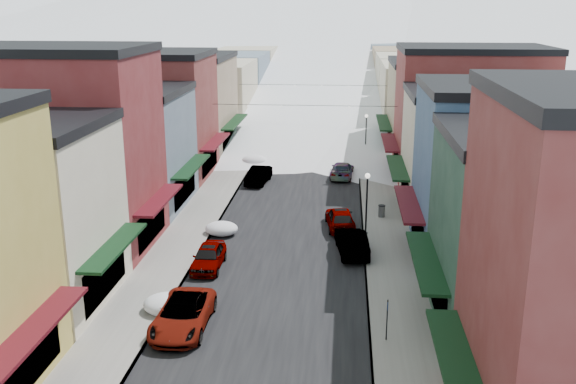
% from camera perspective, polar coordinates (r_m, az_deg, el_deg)
% --- Properties ---
extents(road, '(10.00, 160.00, 0.01)m').
position_cam_1_polar(road, '(77.89, 2.36, 5.39)').
color(road, black).
rests_on(road, ground).
extents(sidewalk_left, '(3.20, 160.00, 0.15)m').
position_cam_1_polar(sidewalk_left, '(78.46, -2.48, 5.52)').
color(sidewalk_left, gray).
rests_on(sidewalk_left, ground).
extents(sidewalk_right, '(3.20, 160.00, 0.15)m').
position_cam_1_polar(sidewalk_right, '(77.85, 7.24, 5.32)').
color(sidewalk_right, gray).
rests_on(sidewalk_right, ground).
extents(curb_left, '(0.10, 160.00, 0.15)m').
position_cam_1_polar(curb_left, '(78.28, -1.35, 5.50)').
color(curb_left, slate).
rests_on(curb_left, ground).
extents(curb_right, '(0.10, 160.00, 0.15)m').
position_cam_1_polar(curb_right, '(77.80, 6.09, 5.35)').
color(curb_right, slate).
rests_on(curb_right, ground).
extents(bldg_l_cream, '(11.30, 8.20, 9.50)m').
position_cam_1_polar(bldg_l_cream, '(34.90, -24.00, -1.76)').
color(bldg_l_cream, beige).
rests_on(bldg_l_cream, ground).
extents(bldg_l_brick_near, '(12.30, 8.20, 12.50)m').
position_cam_1_polar(bldg_l_brick_near, '(41.64, -19.65, 3.60)').
color(bldg_l_brick_near, maroon).
rests_on(bldg_l_brick_near, ground).
extents(bldg_l_grayblue, '(11.30, 9.20, 9.00)m').
position_cam_1_polar(bldg_l_grayblue, '(49.49, -14.92, 3.82)').
color(bldg_l_grayblue, slate).
rests_on(bldg_l_grayblue, ground).
extents(bldg_l_brick_far, '(13.30, 9.20, 11.00)m').
position_cam_1_polar(bldg_l_brick_far, '(57.99, -12.95, 6.73)').
color(bldg_l_brick_far, maroon).
rests_on(bldg_l_brick_far, ground).
extents(bldg_l_tan, '(11.30, 11.20, 10.00)m').
position_cam_1_polar(bldg_l_tan, '(67.27, -9.52, 7.77)').
color(bldg_l_tan, '#957B62').
rests_on(bldg_l_tan, ground).
extents(bldg_r_green, '(11.30, 9.20, 9.50)m').
position_cam_1_polar(bldg_r_green, '(31.57, 22.46, -3.41)').
color(bldg_r_green, '#1C3C2D').
rests_on(bldg_r_green, ground).
extents(bldg_r_blue, '(11.30, 9.20, 10.50)m').
position_cam_1_polar(bldg_r_blue, '(39.74, 18.87, 1.61)').
color(bldg_r_blue, '#355379').
rests_on(bldg_r_blue, ground).
extents(bldg_r_cream, '(12.30, 9.20, 9.00)m').
position_cam_1_polar(bldg_r_cream, '(48.56, 16.97, 3.43)').
color(bldg_r_cream, beige).
rests_on(bldg_r_cream, ground).
extents(bldg_r_brick_far, '(13.30, 9.20, 11.50)m').
position_cam_1_polar(bldg_r_brick_far, '(57.10, 15.81, 6.64)').
color(bldg_r_brick_far, maroon).
rests_on(bldg_r_brick_far, ground).
extents(bldg_r_tan, '(11.30, 11.20, 9.50)m').
position_cam_1_polar(bldg_r_tan, '(66.84, 13.38, 7.28)').
color(bldg_r_tan, '#938360').
rests_on(bldg_r_tan, ground).
extents(distant_blocks, '(34.00, 55.00, 8.00)m').
position_cam_1_polar(distant_blocks, '(100.04, 3.05, 10.12)').
color(distant_blocks, gray).
rests_on(distant_blocks, ground).
extents(mountain_ridge, '(670.00, 340.00, 34.00)m').
position_cam_1_polar(mountain_ridge, '(294.48, 0.65, 16.23)').
color(mountain_ridge, silver).
rests_on(mountain_ridge, ground).
extents(overhead_cables, '(16.40, 15.04, 0.04)m').
position_cam_1_polar(overhead_cables, '(64.57, 1.86, 8.70)').
color(overhead_cables, black).
rests_on(overhead_cables, ground).
extents(car_white_suv, '(2.40, 5.19, 1.44)m').
position_cam_1_polar(car_white_suv, '(31.11, -9.33, -10.70)').
color(car_white_suv, white).
rests_on(car_white_suv, ground).
extents(car_silver_sedan, '(1.66, 4.08, 1.39)m').
position_cam_1_polar(car_silver_sedan, '(37.66, -7.08, -5.72)').
color(car_silver_sedan, '#919398').
rests_on(car_silver_sedan, ground).
extents(car_dark_hatch, '(1.99, 4.40, 1.40)m').
position_cam_1_polar(car_dark_hatch, '(54.92, -2.64, 1.48)').
color(car_dark_hatch, black).
rests_on(car_dark_hatch, ground).
extents(car_silver_wagon, '(2.67, 5.27, 1.47)m').
position_cam_1_polar(car_silver_wagon, '(70.05, -1.39, 4.77)').
color(car_silver_wagon, '#989A9F').
rests_on(car_silver_wagon, ground).
extents(car_green_sedan, '(2.24, 4.81, 1.52)m').
position_cam_1_polar(car_green_sedan, '(39.61, 5.68, -4.44)').
color(car_green_sedan, black).
rests_on(car_green_sedan, ground).
extents(car_gray_suv, '(2.35, 4.67, 1.53)m').
position_cam_1_polar(car_gray_suv, '(43.89, 4.67, -2.32)').
color(car_gray_suv, gray).
rests_on(car_gray_suv, ground).
extents(car_black_sedan, '(2.25, 4.86, 1.37)m').
position_cam_1_polar(car_black_sedan, '(56.97, 4.82, 1.97)').
color(car_black_sedan, black).
rests_on(car_black_sedan, ground).
extents(car_lane_silver, '(2.18, 5.00, 1.68)m').
position_cam_1_polar(car_lane_silver, '(79.35, 0.83, 6.22)').
color(car_lane_silver, gray).
rests_on(car_lane_silver, ground).
extents(car_lane_white, '(2.78, 5.85, 1.61)m').
position_cam_1_polar(car_lane_white, '(86.79, 4.11, 7.02)').
color(car_lane_white, silver).
rests_on(car_lane_white, ground).
extents(parking_sign, '(0.05, 0.27, 1.98)m').
position_cam_1_polar(parking_sign, '(29.59, 8.81, -10.89)').
color(parking_sign, black).
rests_on(parking_sign, sidewalk_right).
extents(trash_can, '(0.51, 0.51, 0.86)m').
position_cam_1_polar(trash_can, '(46.29, 8.32, -1.67)').
color(trash_can, '#55575A').
rests_on(trash_can, sidewalk_right).
extents(streetlamp_near, '(0.35, 0.35, 4.15)m').
position_cam_1_polar(streetlamp_near, '(42.06, 7.02, -0.35)').
color(streetlamp_near, black).
rests_on(streetlamp_near, sidewalk_right).
extents(streetlamp_far, '(0.34, 0.34, 4.10)m').
position_cam_1_polar(streetlamp_far, '(65.11, 6.96, 5.56)').
color(streetlamp_far, black).
rests_on(streetlamp_far, sidewalk_right).
extents(snow_pile_near, '(2.35, 2.65, 0.99)m').
position_cam_1_polar(snow_pile_near, '(32.84, -10.62, -9.73)').
color(snow_pile_near, white).
rests_on(snow_pile_near, ground).
extents(snow_pile_mid, '(2.18, 2.54, 0.92)m').
position_cam_1_polar(snow_pile_mid, '(42.92, -5.88, -3.24)').
color(snow_pile_mid, white).
rests_on(snow_pile_mid, ground).
extents(snow_pile_far, '(2.31, 2.62, 0.98)m').
position_cam_1_polar(snow_pile_far, '(61.43, -3.00, 2.85)').
color(snow_pile_far, white).
rests_on(snow_pile_far, ground).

